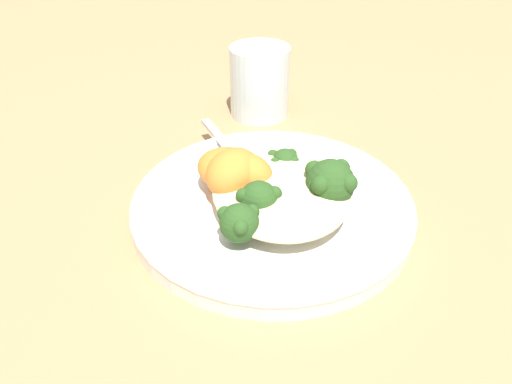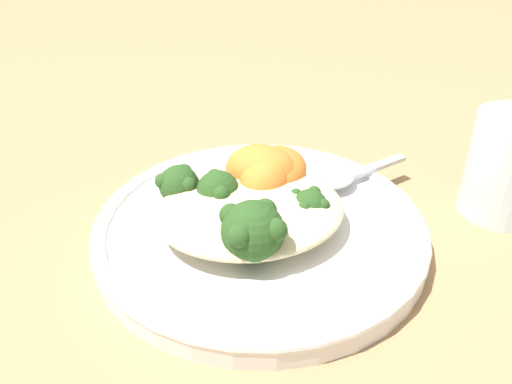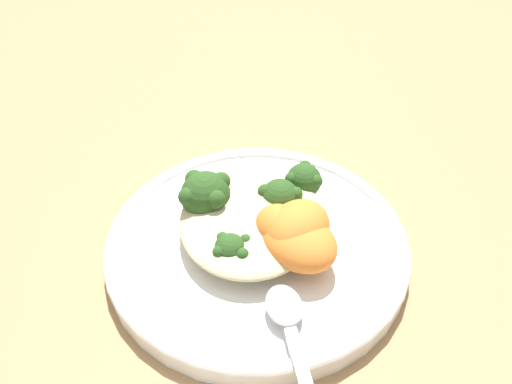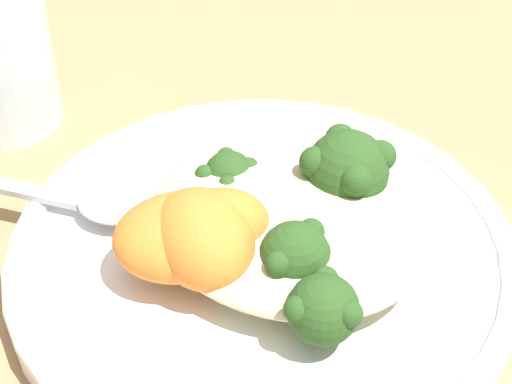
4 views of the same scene
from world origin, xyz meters
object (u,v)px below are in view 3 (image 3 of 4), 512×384
at_px(sweet_potato_chunk_0, 299,241).
at_px(broccoli_stalk_0, 303,190).
at_px(broccoli_stalk_2, 217,202).
at_px(spoon, 287,317).
at_px(sweet_potato_chunk_2, 282,228).
at_px(broccoli_stalk_3, 249,248).
at_px(plate, 257,242).
at_px(quinoa_mound, 249,216).
at_px(broccoli_stalk_1, 283,205).
at_px(sweet_potato_chunk_1, 297,232).

bearing_deg(sweet_potato_chunk_0, broccoli_stalk_0, -179.37).
relative_size(broccoli_stalk_2, spoon, 1.11).
height_order(broccoli_stalk_2, sweet_potato_chunk_2, broccoli_stalk_2).
relative_size(broccoli_stalk_0, broccoli_stalk_3, 1.32).
relative_size(plate, quinoa_mound, 1.81).
distance_m(plate, quinoa_mound, 0.03).
relative_size(broccoli_stalk_0, sweet_potato_chunk_2, 2.24).
relative_size(quinoa_mound, broccoli_stalk_3, 1.70).
bearing_deg(quinoa_mound, sweet_potato_chunk_2, 58.83).
distance_m(plate, broccoli_stalk_1, 0.04).
relative_size(plate, broccoli_stalk_0, 2.34).
bearing_deg(broccoli_stalk_2, sweet_potato_chunk_2, 178.83).
height_order(broccoli_stalk_1, broccoli_stalk_2, broccoli_stalk_2).
xyz_separation_m(broccoli_stalk_3, sweet_potato_chunk_1, (-0.01, 0.04, 0.01)).
bearing_deg(plate, broccoli_stalk_1, 138.64).
bearing_deg(broccoli_stalk_0, spoon, 179.38).
xyz_separation_m(broccoli_stalk_0, sweet_potato_chunk_0, (0.07, 0.00, 0.00)).
xyz_separation_m(broccoli_stalk_2, spoon, (0.10, 0.07, -0.02)).
xyz_separation_m(broccoli_stalk_0, sweet_potato_chunk_2, (0.05, -0.01, 0.00)).
bearing_deg(spoon, sweet_potato_chunk_1, 160.30).
bearing_deg(broccoli_stalk_2, spoon, 145.74).
bearing_deg(broccoli_stalk_3, sweet_potato_chunk_1, 177.85).
height_order(broccoli_stalk_3, sweet_potato_chunk_0, sweet_potato_chunk_0).
relative_size(sweet_potato_chunk_2, spoon, 0.48).
bearing_deg(quinoa_mound, spoon, 23.92).
height_order(quinoa_mound, sweet_potato_chunk_2, sweet_potato_chunk_2).
relative_size(plate, sweet_potato_chunk_1, 4.36).
distance_m(sweet_potato_chunk_0, spoon, 0.07).
bearing_deg(broccoli_stalk_0, broccoli_stalk_3, 153.03).
relative_size(sweet_potato_chunk_1, sweet_potato_chunk_2, 1.20).
bearing_deg(sweet_potato_chunk_1, broccoli_stalk_2, -111.98).
bearing_deg(broccoli_stalk_1, broccoli_stalk_3, 131.98).
bearing_deg(sweet_potato_chunk_1, quinoa_mound, -118.84).
distance_m(quinoa_mound, sweet_potato_chunk_1, 0.05).
distance_m(broccoli_stalk_3, spoon, 0.07).
distance_m(broccoli_stalk_2, sweet_potato_chunk_1, 0.08).
height_order(sweet_potato_chunk_0, sweet_potato_chunk_2, sweet_potato_chunk_2).
bearing_deg(broccoli_stalk_3, sweet_potato_chunk_2, -164.53).
relative_size(broccoli_stalk_0, sweet_potato_chunk_1, 1.87).
distance_m(broccoli_stalk_0, broccoli_stalk_3, 0.08).
bearing_deg(sweet_potato_chunk_0, broccoli_stalk_2, -115.93).
xyz_separation_m(plate, spoon, (0.08, 0.03, 0.01)).
distance_m(sweet_potato_chunk_0, sweet_potato_chunk_2, 0.02).
bearing_deg(broccoli_stalk_2, sweet_potato_chunk_0, 174.68).
xyz_separation_m(broccoli_stalk_1, broccoli_stalk_2, (0.01, -0.06, 0.00)).
bearing_deg(quinoa_mound, plate, 42.70).
distance_m(quinoa_mound, broccoli_stalk_1, 0.03).
height_order(broccoli_stalk_2, broccoli_stalk_3, broccoli_stalk_2).
bearing_deg(plate, broccoli_stalk_0, 142.36).
xyz_separation_m(broccoli_stalk_2, sweet_potato_chunk_2, (0.02, 0.06, -0.00)).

